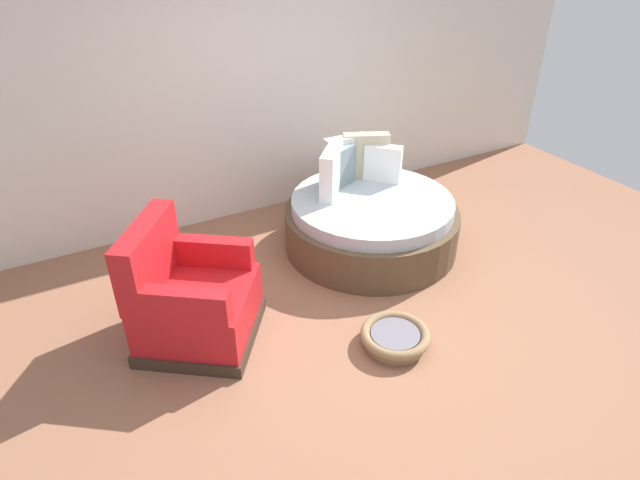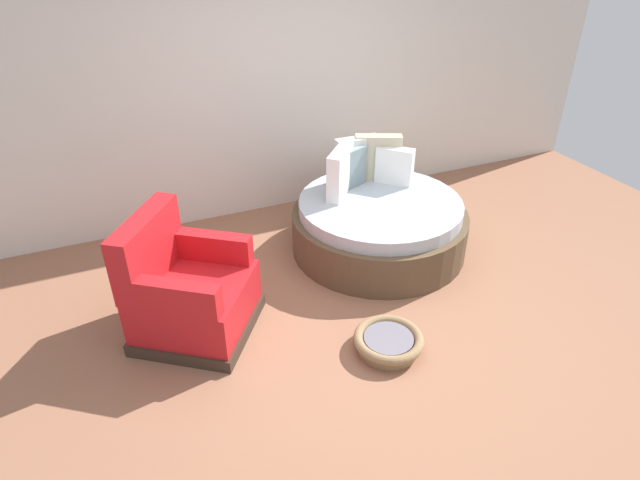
{
  "view_description": "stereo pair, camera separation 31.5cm",
  "coord_description": "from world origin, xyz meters",
  "views": [
    {
      "loc": [
        -1.83,
        -2.62,
        2.72
      ],
      "look_at": [
        -0.14,
        0.49,
        0.55
      ],
      "focal_mm": 30.08,
      "sensor_mm": 36.0,
      "label": 1
    },
    {
      "loc": [
        -1.54,
        -2.76,
        2.72
      ],
      "look_at": [
        -0.14,
        0.49,
        0.55
      ],
      "focal_mm": 30.08,
      "sensor_mm": 36.0,
      "label": 2
    }
  ],
  "objects": [
    {
      "name": "ground_plane",
      "position": [
        0.0,
        0.0,
        -0.01
      ],
      "size": [
        8.0,
        8.0,
        0.02
      ],
      "primitive_type": "cube",
      "color": "#936047"
    },
    {
      "name": "red_armchair",
      "position": [
        -1.18,
        0.52,
        0.33
      ],
      "size": [
        1.11,
        1.11,
        0.94
      ],
      "color": "#38281E",
      "rests_on": "ground_plane"
    },
    {
      "name": "round_daybed",
      "position": [
        0.66,
        0.98,
        0.28
      ],
      "size": [
        1.61,
        1.61,
        0.94
      ],
      "color": "brown",
      "rests_on": "ground_plane"
    },
    {
      "name": "back_wall",
      "position": [
        0.0,
        2.23,
        1.32
      ],
      "size": [
        8.0,
        0.12,
        2.64
      ],
      "primitive_type": "cube",
      "color": "silver",
      "rests_on": "ground_plane"
    },
    {
      "name": "pet_basket",
      "position": [
        0.07,
        -0.28,
        0.07
      ],
      "size": [
        0.51,
        0.51,
        0.13
      ],
      "color": "#8E704C",
      "rests_on": "ground_plane"
    }
  ]
}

